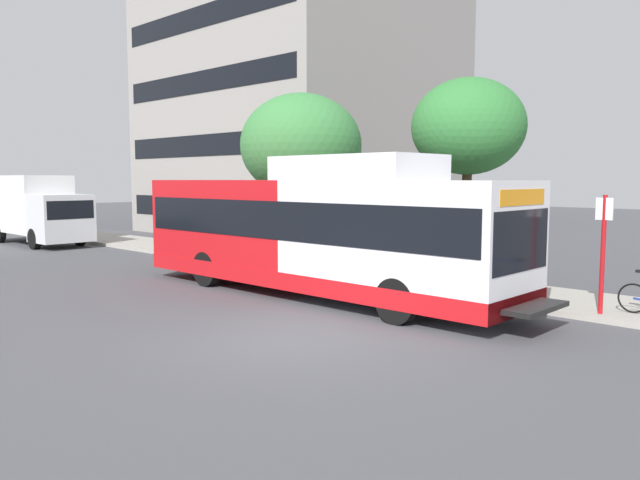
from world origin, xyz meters
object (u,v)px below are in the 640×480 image
street_tree_mid_block (301,146)px  box_truck_background (37,207)px  transit_bus (316,232)px  bus_stop_sign_pole (603,245)px  street_tree_near_stop (468,127)px

street_tree_mid_block → box_truck_background: size_ratio=0.87×
street_tree_mid_block → box_truck_background: street_tree_mid_block is taller
transit_bus → bus_stop_sign_pole: (2.26, -6.50, -0.05)m
street_tree_near_stop → street_tree_mid_block: bearing=88.2°
transit_bus → bus_stop_sign_pole: 6.89m
transit_bus → box_truck_background: size_ratio=1.75×
street_tree_near_stop → box_truck_background: (-4.07, 20.64, -2.82)m
street_tree_mid_block → box_truck_background: bearing=107.6°
bus_stop_sign_pole → transit_bus: bearing=109.2°
street_tree_mid_block → box_truck_background: (-4.29, 13.55, -2.57)m
transit_bus → box_truck_background: (0.26, 18.72, 0.04)m
street_tree_near_stop → street_tree_mid_block: street_tree_mid_block is taller
bus_stop_sign_pole → street_tree_near_stop: street_tree_near_stop is taller
street_tree_mid_block → box_truck_background: 14.44m
street_tree_mid_block → bus_stop_sign_pole: bearing=-101.1°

